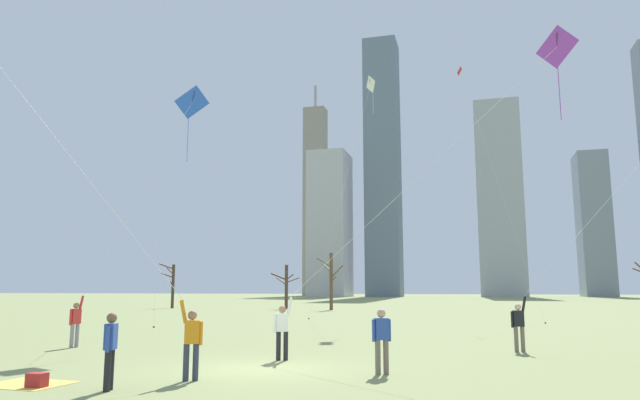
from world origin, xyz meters
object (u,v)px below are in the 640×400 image
Objects in this scene: distant_kite_drifting_right_red at (469,98)px; bare_tree_right_of_center at (331,279)px; bystander_far_off_by_trees at (110,347)px; kite_flyer_far_back_pink at (122,247)px; picnic_spot at (33,382)px; bare_tree_far_right_edge at (286,285)px; kite_flyer_midfield_left_teal at (561,272)px; kite_flyer_midfield_right_purple at (325,285)px; distant_kite_drifting_left_white at (366,101)px; kite_flyer_foreground_left_blue at (109,259)px; bare_tree_leftmost at (172,284)px; bystander_watching_nearby at (382,338)px.

distant_kite_drifting_right_red reaches higher than bare_tree_right_of_center.
kite_flyer_far_back_pink is at bearing 117.09° from bystander_far_off_by_trees.
bare_tree_far_right_edge is (-9.82, 46.88, 2.38)m from picnic_spot.
bare_tree_far_right_edge is at bearing 121.60° from kite_flyer_midfield_left_teal.
picnic_spot is (-1.97, 0.08, -0.81)m from bystander_far_off_by_trees.
distant_kite_drifting_left_white reaches higher than kite_flyer_midfield_right_purple.
picnic_spot is at bearing 177.70° from bystander_far_off_by_trees.
distant_kite_drifting_left_white is (7.02, 17.40, 11.37)m from kite_flyer_foreground_left_blue.
picnic_spot is (-1.50, -0.85, -3.02)m from kite_flyer_far_back_pink.
kite_flyer_foreground_left_blue is 2.29× the size of bare_tree_leftmost.
bystander_watching_nearby is at bearing -95.01° from distant_kite_drifting_right_red.
kite_flyer_midfield_left_teal is at bearing -63.84° from bare_tree_right_of_center.
distant_kite_drifting_left_white is (-6.71, -5.40, -1.43)m from distant_kite_drifting_right_red.
bystander_far_off_by_trees is at bearing -2.30° from picnic_spot.
kite_flyer_far_back_pink is (-10.96, -9.81, 0.40)m from kite_flyer_midfield_left_teal.
distant_kite_drifting_right_red is 9.94× the size of picnic_spot.
picnic_spot is at bearing -96.44° from distant_kite_drifting_left_white.
bare_tree_leftmost is at bearing 124.76° from kite_flyer_midfield_right_purple.
distant_kite_drifting_right_red is 23.79m from bare_tree_right_of_center.
kite_flyer_midfield_right_purple is 1.94× the size of bare_tree_leftmost.
picnic_spot is (4.12, -8.28, -3.19)m from kite_flyer_foreground_left_blue.
bare_tree_far_right_edge is at bearing 110.04° from kite_flyer_midfield_right_purple.
bystander_far_off_by_trees is 0.10× the size of distant_kite_drifting_left_white.
bare_tree_far_right_edge reaches higher than picnic_spot.
kite_flyer_far_back_pink is 8.88× the size of bystander_far_off_by_trees.
kite_flyer_midfield_left_teal reaches higher than bare_tree_leftmost.
kite_flyer_far_back_pink is at bearing -61.79° from bare_tree_leftmost.
bare_tree_far_right_edge is (-19.43, 15.80, -13.61)m from distant_kite_drifting_right_red.
bystander_watching_nearby reaches higher than picnic_spot.
kite_flyer_foreground_left_blue is 2.41× the size of bare_tree_far_right_edge.
kite_flyer_midfield_left_teal is 15.12m from bystander_far_off_by_trees.
kite_flyer_midfield_left_teal is 8.91m from bystander_watching_nearby.
distant_kite_drifting_left_white is at bearing 87.94° from bystander_far_off_by_trees.
bare_tree_leftmost is at bearing 118.21° from kite_flyer_far_back_pink.
distant_kite_drifting_left_white is (-2.31, 20.02, 12.42)m from kite_flyer_midfield_right_purple.
kite_flyer_foreground_left_blue is at bearing 126.09° from bystander_far_off_by_trees.
kite_flyer_foreground_left_blue is at bearing 127.09° from kite_flyer_far_back_pink.
bare_tree_leftmost is at bearing 116.22° from kite_flyer_foreground_left_blue.
kite_flyer_far_back_pink reaches higher than bystander_far_off_by_trees.
kite_flyer_midfield_left_teal is at bearing 40.54° from picnic_spot.
distant_kite_drifting_left_white is at bearing 122.48° from kite_flyer_midfield_left_teal.
distant_kite_drifting_right_red is (13.73, 22.80, 12.81)m from kite_flyer_foreground_left_blue.
distant_kite_drifting_right_red reaches higher than bystander_far_off_by_trees.
bystander_far_off_by_trees is at bearing -53.91° from kite_flyer_foreground_left_blue.
distant_kite_drifting_left_white reaches higher than kite_flyer_foreground_left_blue.
kite_flyer_foreground_left_blue reaches higher than picnic_spot.
bare_tree_leftmost is at bearing 118.19° from bystander_far_off_by_trees.
bare_tree_leftmost reaches higher than bystander_watching_nearby.
picnic_spot is at bearing -107.18° from distant_kite_drifting_right_red.
bare_tree_leftmost is at bearing 135.03° from kite_flyer_midfield_left_teal.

